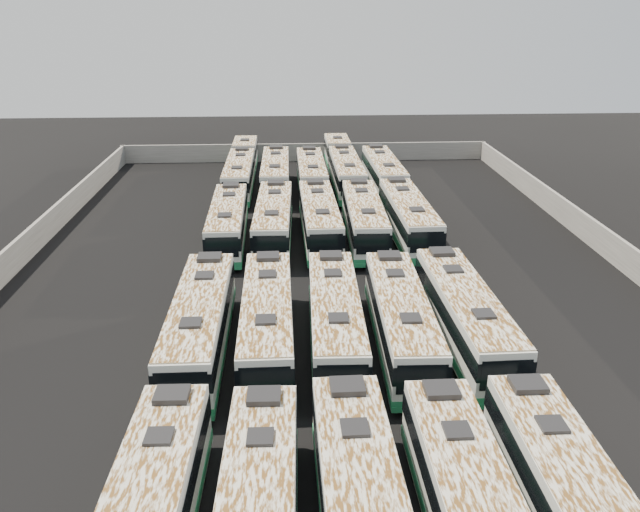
{
  "coord_description": "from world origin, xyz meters",
  "views": [
    {
      "loc": [
        -2.18,
        -40.29,
        18.36
      ],
      "look_at": [
        -0.04,
        0.79,
        1.6
      ],
      "focal_mm": 35.0,
      "sensor_mm": 36.0,
      "label": 1
    }
  ],
  "objects_px": {
    "bus_midfront_far_right": "(465,316)",
    "bus_back_center": "(311,175)",
    "bus_midfront_far_left": "(200,324)",
    "bus_midback_right": "(364,219)",
    "bus_midfront_left": "(267,321)",
    "bus_midback_center": "(320,219)",
    "bus_back_right": "(343,165)",
    "bus_midfront_right": "(401,320)",
    "bus_midfront_center": "(335,320)",
    "bus_midback_far_right": "(408,217)",
    "bus_midback_far_left": "(228,223)",
    "bus_back_far_left": "(242,168)",
    "bus_back_far_right": "(383,173)",
    "bus_back_left": "(276,175)",
    "bus_midback_left": "(274,221)"
  },
  "relations": [
    {
      "from": "bus_midfront_far_left",
      "to": "bus_midfront_right",
      "type": "height_order",
      "value": "bus_midfront_far_left"
    },
    {
      "from": "bus_midback_right",
      "to": "bus_midfront_far_left",
      "type": "bearing_deg",
      "value": -121.31
    },
    {
      "from": "bus_back_left",
      "to": "bus_midback_right",
      "type": "bearing_deg",
      "value": -62.88
    },
    {
      "from": "bus_midfront_far_left",
      "to": "bus_midfront_left",
      "type": "height_order",
      "value": "bus_midfront_far_left"
    },
    {
      "from": "bus_midback_far_right",
      "to": "bus_midfront_left",
      "type": "bearing_deg",
      "value": -123.6
    },
    {
      "from": "bus_midfront_far_right",
      "to": "bus_midback_right",
      "type": "xyz_separation_m",
      "value": [
        -3.69,
        17.27,
        -0.02
      ]
    },
    {
      "from": "bus_midback_right",
      "to": "bus_midback_far_right",
      "type": "xyz_separation_m",
      "value": [
        3.68,
        0.16,
        0.02
      ]
    },
    {
      "from": "bus_back_center",
      "to": "bus_midback_left",
      "type": "bearing_deg",
      "value": -104.59
    },
    {
      "from": "bus_midback_far_right",
      "to": "bus_back_left",
      "type": "relative_size",
      "value": 1.02
    },
    {
      "from": "bus_midfront_far_left",
      "to": "bus_midfront_center",
      "type": "relative_size",
      "value": 1.02
    },
    {
      "from": "bus_midfront_far_left",
      "to": "bus_midfront_left",
      "type": "relative_size",
      "value": 1.02
    },
    {
      "from": "bus_midback_left",
      "to": "bus_midfront_center",
      "type": "bearing_deg",
      "value": -76.3
    },
    {
      "from": "bus_midfront_center",
      "to": "bus_midfront_left",
      "type": "bearing_deg",
      "value": -178.75
    },
    {
      "from": "bus_back_far_left",
      "to": "bus_midback_right",
      "type": "bearing_deg",
      "value": -58.33
    },
    {
      "from": "bus_midfront_right",
      "to": "bus_back_center",
      "type": "height_order",
      "value": "bus_midfront_right"
    },
    {
      "from": "bus_back_left",
      "to": "bus_midfront_center",
      "type": "bearing_deg",
      "value": -83.07
    },
    {
      "from": "bus_midfront_center",
      "to": "bus_back_right",
      "type": "distance_m",
      "value": 35.73
    },
    {
      "from": "bus_midfront_left",
      "to": "bus_midback_far_left",
      "type": "height_order",
      "value": "bus_midfront_left"
    },
    {
      "from": "bus_midback_right",
      "to": "bus_midback_far_left",
      "type": "bearing_deg",
      "value": -178.05
    },
    {
      "from": "bus_midfront_far_left",
      "to": "bus_midback_center",
      "type": "distance_m",
      "value": 19.12
    },
    {
      "from": "bus_midfront_right",
      "to": "bus_midfront_far_right",
      "type": "distance_m",
      "value": 3.69
    },
    {
      "from": "bus_midback_center",
      "to": "bus_back_right",
      "type": "xyz_separation_m",
      "value": [
        3.51,
        18.18,
        -0.01
      ]
    },
    {
      "from": "bus_midback_right",
      "to": "bus_midfront_right",
      "type": "bearing_deg",
      "value": -88.74
    },
    {
      "from": "bus_midfront_far_left",
      "to": "bus_back_far_left",
      "type": "bearing_deg",
      "value": 89.94
    },
    {
      "from": "bus_back_center",
      "to": "bus_back_right",
      "type": "bearing_deg",
      "value": 44.92
    },
    {
      "from": "bus_midfront_far_right",
      "to": "bus_back_center",
      "type": "height_order",
      "value": "bus_midfront_far_right"
    },
    {
      "from": "bus_midfront_far_left",
      "to": "bus_midfront_left",
      "type": "bearing_deg",
      "value": 3.06
    },
    {
      "from": "bus_midfront_far_left",
      "to": "bus_midback_right",
      "type": "relative_size",
      "value": 1.01
    },
    {
      "from": "bus_midback_right",
      "to": "bus_midfront_center",
      "type": "bearing_deg",
      "value": -100.78
    },
    {
      "from": "bus_midback_left",
      "to": "bus_midback_far_right",
      "type": "relative_size",
      "value": 0.99
    },
    {
      "from": "bus_back_right",
      "to": "bus_midfront_left",
      "type": "bearing_deg",
      "value": -102.23
    },
    {
      "from": "bus_midfront_center",
      "to": "bus_midback_far_right",
      "type": "bearing_deg",
      "value": 68.35
    },
    {
      "from": "bus_back_center",
      "to": "bus_midfront_center",
      "type": "bearing_deg",
      "value": -90.44
    },
    {
      "from": "bus_midfront_left",
      "to": "bus_midfront_center",
      "type": "bearing_deg",
      "value": -0.58
    },
    {
      "from": "bus_midback_far_right",
      "to": "bus_midfront_far_right",
      "type": "bearing_deg",
      "value": -90.99
    },
    {
      "from": "bus_midback_far_left",
      "to": "bus_midback_right",
      "type": "distance_m",
      "value": 11.1
    },
    {
      "from": "bus_midfront_far_right",
      "to": "bus_back_far_left",
      "type": "relative_size",
      "value": 0.67
    },
    {
      "from": "bus_midback_far_right",
      "to": "bus_midfront_far_left",
      "type": "bearing_deg",
      "value": -131.08
    },
    {
      "from": "bus_midfront_left",
      "to": "bus_midfront_right",
      "type": "relative_size",
      "value": 1.0
    },
    {
      "from": "bus_midfront_right",
      "to": "bus_midback_far_left",
      "type": "height_order",
      "value": "bus_midfront_right"
    },
    {
      "from": "bus_back_left",
      "to": "bus_back_right",
      "type": "bearing_deg",
      "value": 26.38
    },
    {
      "from": "bus_back_far_left",
      "to": "bus_midfront_center",
      "type": "bearing_deg",
      "value": -78.09
    },
    {
      "from": "bus_back_far_left",
      "to": "bus_back_far_right",
      "type": "height_order",
      "value": "bus_back_far_right"
    },
    {
      "from": "bus_midfront_right",
      "to": "bus_midback_center",
      "type": "bearing_deg",
      "value": 103.12
    },
    {
      "from": "bus_midfront_left",
      "to": "bus_midback_center",
      "type": "height_order",
      "value": "bus_midback_center"
    },
    {
      "from": "bus_back_left",
      "to": "bus_back_center",
      "type": "distance_m",
      "value": 3.71
    },
    {
      "from": "bus_midback_left",
      "to": "bus_back_center",
      "type": "xyz_separation_m",
      "value": [
        3.66,
        14.64,
        -0.05
      ]
    },
    {
      "from": "bus_midfront_far_left",
      "to": "bus_back_far_left",
      "type": "height_order",
      "value": "bus_midfront_far_left"
    },
    {
      "from": "bus_back_far_right",
      "to": "bus_midfront_right",
      "type": "bearing_deg",
      "value": -97.76
    },
    {
      "from": "bus_midfront_far_left",
      "to": "bus_midfront_far_right",
      "type": "xyz_separation_m",
      "value": [
        14.84,
        0.21,
        -0.01
      ]
    }
  ]
}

